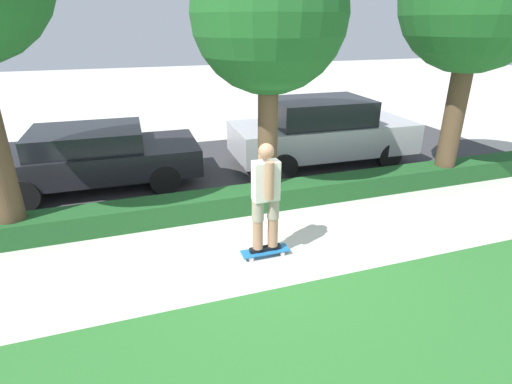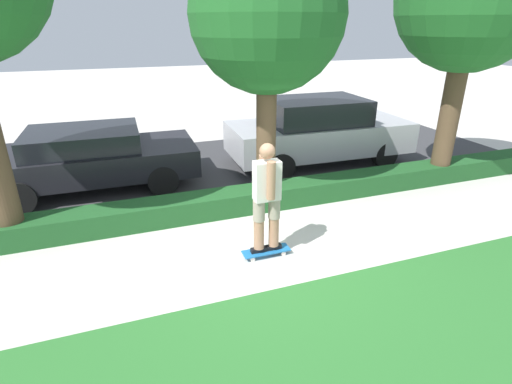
{
  "view_description": "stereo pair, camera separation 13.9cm",
  "coord_description": "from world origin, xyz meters",
  "px_view_note": "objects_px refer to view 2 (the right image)",
  "views": [
    {
      "loc": [
        -2.02,
        -5.28,
        3.46
      ],
      "look_at": [
        -0.06,
        0.6,
        0.8
      ],
      "focal_mm": 28.0,
      "sensor_mm": 36.0,
      "label": 1
    },
    {
      "loc": [
        -2.15,
        -5.24,
        3.46
      ],
      "look_at": [
        -0.06,
        0.6,
        0.8
      ],
      "focal_mm": 28.0,
      "sensor_mm": 36.0,
      "label": 2
    }
  ],
  "objects_px": {
    "tree_mid": "(267,16)",
    "parked_car_front": "(91,157)",
    "parked_car_middle": "(318,131)",
    "skateboard": "(266,251)",
    "skater_person": "(267,196)"
  },
  "relations": [
    {
      "from": "skateboard",
      "to": "tree_mid",
      "type": "bearing_deg",
      "value": 69.33
    },
    {
      "from": "skateboard",
      "to": "tree_mid",
      "type": "xyz_separation_m",
      "value": [
        0.74,
        1.95,
        3.47
      ]
    },
    {
      "from": "parked_car_middle",
      "to": "tree_mid",
      "type": "bearing_deg",
      "value": -137.41
    },
    {
      "from": "tree_mid",
      "to": "parked_car_middle",
      "type": "relative_size",
      "value": 1.06
    },
    {
      "from": "skater_person",
      "to": "parked_car_middle",
      "type": "bearing_deg",
      "value": 52.83
    },
    {
      "from": "tree_mid",
      "to": "parked_car_front",
      "type": "height_order",
      "value": "tree_mid"
    },
    {
      "from": "skater_person",
      "to": "parked_car_front",
      "type": "xyz_separation_m",
      "value": [
        -2.6,
        3.98,
        -0.32
      ]
    },
    {
      "from": "tree_mid",
      "to": "parked_car_front",
      "type": "xyz_separation_m",
      "value": [
        -3.34,
        2.03,
        -2.82
      ]
    },
    {
      "from": "skateboard",
      "to": "parked_car_front",
      "type": "relative_size",
      "value": 0.17
    },
    {
      "from": "tree_mid",
      "to": "parked_car_front",
      "type": "relative_size",
      "value": 1.11
    },
    {
      "from": "skater_person",
      "to": "parked_car_front",
      "type": "height_order",
      "value": "skater_person"
    },
    {
      "from": "tree_mid",
      "to": "parked_car_middle",
      "type": "distance_m",
      "value": 3.93
    },
    {
      "from": "skater_person",
      "to": "tree_mid",
      "type": "xyz_separation_m",
      "value": [
        0.74,
        1.95,
        2.5
      ]
    },
    {
      "from": "skater_person",
      "to": "tree_mid",
      "type": "relative_size",
      "value": 0.36
    },
    {
      "from": "parked_car_front",
      "to": "parked_car_middle",
      "type": "distance_m",
      "value": 5.52
    }
  ]
}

